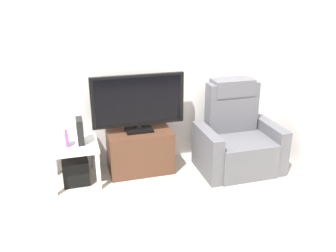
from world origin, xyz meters
name	(u,v)px	position (x,y,z in m)	size (l,w,h in m)	color
ground_plane	(167,207)	(0.00, 0.00, 0.00)	(6.40, 6.40, 0.00)	#B2A899
wall_back	(141,62)	(0.00, 1.13, 1.30)	(6.40, 0.06, 2.60)	silver
tv_stand	(140,151)	(-0.10, 0.86, 0.26)	(0.76, 0.42, 0.52)	#4C2D1E
television	(138,102)	(-0.10, 0.87, 0.88)	(1.09, 0.20, 0.69)	black
recliner_armchair	(237,139)	(1.08, 0.63, 0.37)	(0.98, 0.78, 1.08)	#515156
side_table	(74,150)	(-0.87, 0.79, 0.40)	(0.54, 0.54, 0.48)	white
subwoofer_box	(76,171)	(-0.87, 0.79, 0.15)	(0.29, 0.29, 0.29)	black
book_leftmost	(63,138)	(-0.97, 0.77, 0.58)	(0.05, 0.11, 0.19)	white
book_middle	(67,139)	(-0.93, 0.77, 0.57)	(0.03, 0.13, 0.17)	purple
game_console	(80,131)	(-0.78, 0.80, 0.63)	(0.07, 0.20, 0.29)	black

